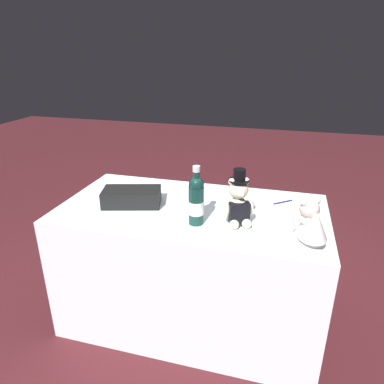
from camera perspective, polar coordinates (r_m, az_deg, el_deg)
name	(u,v)px	position (r m, az deg, el deg)	size (l,w,h in m)	color
ground_plane	(192,314)	(2.49, 0.00, -19.41)	(12.00, 12.00, 0.00)	#47191E
reception_table	(192,265)	(2.25, 0.00, -11.83)	(1.55, 0.81, 0.80)	white
teddy_bear_groom	(238,203)	(1.83, 7.59, -1.83)	(0.15, 0.15, 0.30)	beige
teddy_bear_bride	(309,226)	(1.71, 18.63, -5.30)	(0.22, 0.24, 0.24)	white
champagne_bottle	(196,200)	(1.81, 0.70, -1.30)	(0.08, 0.08, 0.32)	#11342D
signing_pen	(284,202)	(2.18, 14.76, -1.59)	(0.11, 0.09, 0.01)	navy
gift_case_black	(132,197)	(2.10, -9.84, -0.81)	(0.37, 0.26, 0.10)	black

